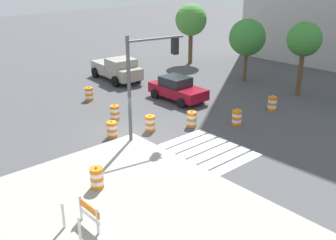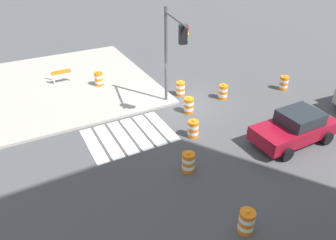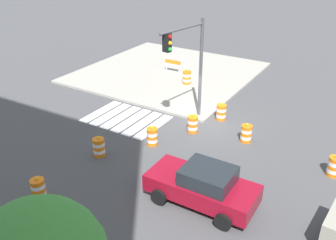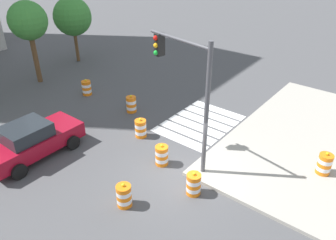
# 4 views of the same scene
# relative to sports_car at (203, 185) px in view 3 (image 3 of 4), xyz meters

# --- Properties ---
(ground_plane) EXTENTS (120.00, 120.00, 0.00)m
(ground_plane) POSITION_rel_sports_car_xyz_m (3.00, -6.09, -0.81)
(ground_plane) COLOR #474749
(sidewalk_corner) EXTENTS (12.00, 12.00, 0.15)m
(sidewalk_corner) POSITION_rel_sports_car_xyz_m (9.00, -12.09, -0.74)
(sidewalk_corner) COLOR #9E998E
(sidewalk_corner) RESTS_ON ground
(crosswalk_stripes) EXTENTS (4.35, 3.20, 0.02)m
(crosswalk_stripes) POSITION_rel_sports_car_xyz_m (7.00, -4.29, -0.80)
(crosswalk_stripes) COLOR silver
(crosswalk_stripes) RESTS_ON ground
(sports_car) EXTENTS (4.31, 2.16, 1.63)m
(sports_car) POSITION_rel_sports_car_xyz_m (0.00, 0.00, 0.00)
(sports_car) COLOR maroon
(sports_car) RESTS_ON ground
(traffic_barrel_near_corner) EXTENTS (0.56, 0.56, 1.02)m
(traffic_barrel_near_corner) POSITION_rel_sports_car_xyz_m (-4.04, -4.63, -0.36)
(traffic_barrel_near_corner) COLOR orange
(traffic_barrel_near_corner) RESTS_ON ground
(traffic_barrel_crosswalk_end) EXTENTS (0.56, 0.56, 1.02)m
(traffic_barrel_crosswalk_end) POSITION_rel_sports_car_xyz_m (5.64, 3.18, -0.36)
(traffic_barrel_crosswalk_end) COLOR orange
(traffic_barrel_crosswalk_end) RESTS_ON ground
(traffic_barrel_median_near) EXTENTS (0.56, 0.56, 1.02)m
(traffic_barrel_median_near) POSITION_rel_sports_car_xyz_m (2.38, -7.06, -0.36)
(traffic_barrel_median_near) COLOR orange
(traffic_barrel_median_near) RESTS_ON ground
(traffic_barrel_median_far) EXTENTS (0.56, 0.56, 1.02)m
(traffic_barrel_median_far) POSITION_rel_sports_car_xyz_m (3.07, -4.92, -0.36)
(traffic_barrel_median_far) COLOR orange
(traffic_barrel_median_far) RESTS_ON ground
(traffic_barrel_far_curb) EXTENTS (0.56, 0.56, 1.02)m
(traffic_barrel_far_curb) POSITION_rel_sports_car_xyz_m (0.28, -5.43, -0.36)
(traffic_barrel_far_curb) COLOR orange
(traffic_barrel_far_curb) RESTS_ON ground
(traffic_barrel_lane_center) EXTENTS (0.56, 0.56, 1.02)m
(traffic_barrel_lane_center) POSITION_rel_sports_car_xyz_m (5.74, -0.53, -0.36)
(traffic_barrel_lane_center) COLOR orange
(traffic_barrel_lane_center) RESTS_ON ground
(traffic_barrel_opposite_curb) EXTENTS (0.56, 0.56, 1.02)m
(traffic_barrel_opposite_curb) POSITION_rel_sports_car_xyz_m (4.15, -2.70, -0.36)
(traffic_barrel_opposite_curb) COLOR orange
(traffic_barrel_opposite_curb) RESTS_ON ground
(traffic_barrel_on_sidewalk) EXTENTS (0.56, 0.56, 1.02)m
(traffic_barrel_on_sidewalk) POSITION_rel_sports_car_xyz_m (6.57, -10.63, -0.21)
(traffic_barrel_on_sidewalk) COLOR orange
(traffic_barrel_on_sidewalk) RESTS_ON sidewalk_corner
(construction_barricade) EXTENTS (1.30, 0.80, 1.00)m
(construction_barricade) POSITION_rel_sports_car_xyz_m (8.66, -12.39, -0.09)
(construction_barricade) COLOR silver
(construction_barricade) RESTS_ON sidewalk_corner
(traffic_light_pole) EXTENTS (0.79, 3.25, 5.50)m
(traffic_light_pole) POSITION_rel_sports_car_xyz_m (3.80, -5.57, 3.10)
(traffic_light_pole) COLOR #4C4C51
(traffic_light_pole) RESTS_ON sidewalk_corner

